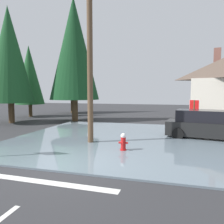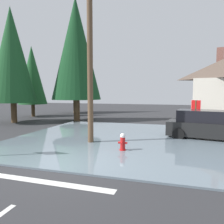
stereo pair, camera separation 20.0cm
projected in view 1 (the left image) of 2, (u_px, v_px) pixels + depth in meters
name	position (u px, v px, depth m)	size (l,w,h in m)	color
ground_plane	(69.00, 165.00, 7.95)	(80.00, 80.00, 0.10)	#2D2D30
flood_puddle	(142.00, 139.00, 11.95)	(13.81, 11.21, 0.07)	slate
lane_stop_bar	(52.00, 183.00, 6.29)	(4.01, 0.30, 0.01)	silver
fire_hydrant	(123.00, 143.00, 9.58)	(0.41, 0.35, 0.82)	red
utility_pole	(90.00, 55.00, 10.76)	(1.60, 0.28, 8.40)	brown
stop_sign_far	(194.00, 109.00, 15.28)	(0.62, 0.30, 2.06)	#1E4C28
parked_car	(206.00, 125.00, 12.21)	(4.62, 2.45, 1.59)	black
pine_tree_tall_left	(74.00, 49.00, 19.15)	(4.31, 4.31, 10.78)	#4C3823
pine_tree_mid_left	(72.00, 65.00, 26.80)	(3.97, 3.97, 9.92)	#4C3823
pine_tree_short_left	(29.00, 75.00, 22.94)	(2.96, 2.96, 7.39)	#4C3823
pine_tree_far_center	(9.00, 55.00, 18.13)	(3.84, 3.84, 9.60)	#4C3823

